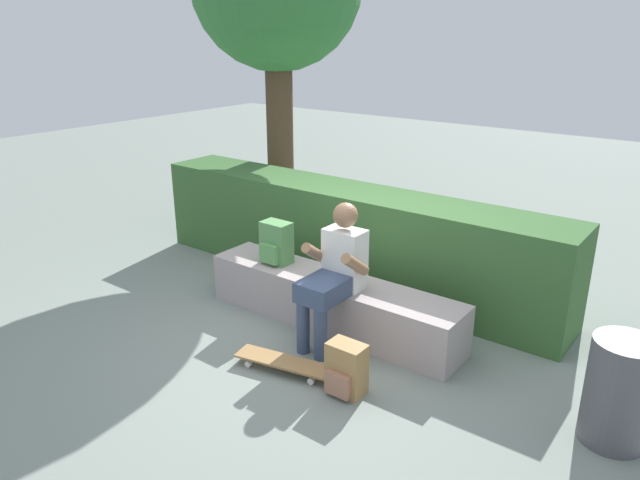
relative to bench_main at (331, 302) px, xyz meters
The scene contains 8 objects.
ground_plane 0.40m from the bench_main, 90.00° to the right, with size 24.00×24.00×0.00m, color gray.
bench_main is the anchor object (origin of this frame).
person_skater 0.52m from the bench_main, 49.25° to the right, with size 0.49×0.62×1.20m.
skateboard_near_person 0.88m from the bench_main, 79.68° to the right, with size 0.82×0.36×0.09m.
backpack_on_bench 0.77m from the bench_main, behind, with size 0.28×0.23×0.40m.
backpack_on_ground 1.07m from the bench_main, 48.31° to the right, with size 0.28×0.23×0.40m.
hedge_row 1.06m from the bench_main, 117.27° to the left, with size 4.68×0.68×1.01m.
trash_bin 2.42m from the bench_main, ahead, with size 0.42×0.42×0.73m.
Camera 1 is at (2.82, -3.59, 2.57)m, focal length 33.19 mm.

